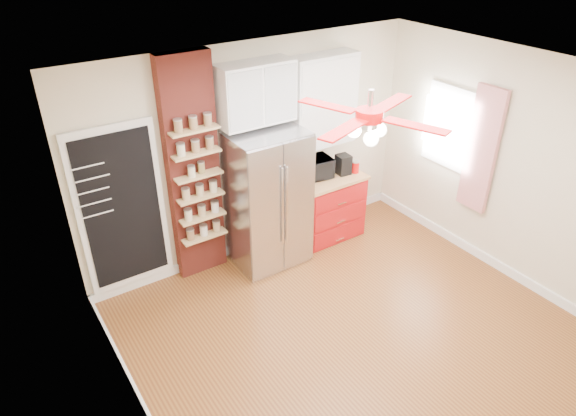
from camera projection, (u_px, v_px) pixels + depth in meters
floor at (351, 330)px, 5.55m from camera, size 4.50×4.50×0.00m
ceiling at (372, 84)px, 4.19m from camera, size 4.50×4.50×0.00m
wall_back at (254, 152)px, 6.31m from camera, size 4.50×0.02×2.70m
wall_front at (556, 355)px, 3.43m from camera, size 4.50×0.02×2.70m
wall_left at (128, 313)px, 3.79m from camera, size 0.02×4.00×2.70m
wall_right at (509, 167)px, 5.95m from camera, size 0.02×4.00×2.70m
chalkboard at (122, 210)px, 5.59m from camera, size 0.95×0.05×1.95m
brick_pillar at (193, 171)px, 5.84m from camera, size 0.60×0.16×2.70m
fridge at (267, 199)px, 6.26m from camera, size 0.90×0.70×1.75m
upper_glass_cabinet at (256, 93)px, 5.76m from camera, size 0.90×0.35×0.70m
red_cabinet at (326, 206)px, 6.97m from camera, size 0.94×0.64×0.90m
upper_shelf_unit at (322, 101)px, 6.38m from camera, size 0.90×0.30×1.15m
window at (450, 127)px, 6.48m from camera, size 0.04×0.75×1.05m
curtain at (481, 150)px, 6.11m from camera, size 0.06×0.40×1.55m
ceiling_fan at (369, 116)px, 4.33m from camera, size 1.40×1.40×0.44m
toaster_oven at (313, 168)px, 6.64m from camera, size 0.52×0.38×0.27m
coffee_maker at (343, 164)px, 6.75m from camera, size 0.18×0.19×0.26m
canister_left at (355, 167)px, 6.80m from camera, size 0.11×0.11×0.15m
canister_right at (350, 164)px, 6.88m from camera, size 0.11×0.11×0.15m
pantry_jar_oats at (192, 172)px, 5.65m from camera, size 0.10×0.10×0.12m
pantry_jar_beans at (201, 168)px, 5.73m from camera, size 0.10×0.10×0.12m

